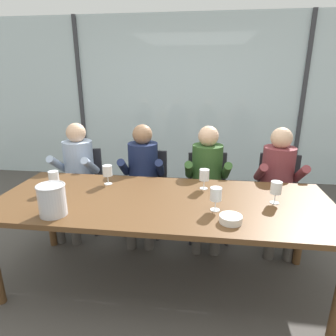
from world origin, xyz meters
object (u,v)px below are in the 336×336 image
Objects in this scene: chair_near_curtain at (83,182)px; person_pale_blue_shirt at (76,171)px; chair_right_of_center at (278,190)px; ice_bucket_primary at (52,200)px; person_olive_shirt at (207,177)px; tasting_bowl at (231,219)px; chair_center at (207,188)px; person_maroon_top at (278,180)px; chair_left_of_center at (147,184)px; person_navy_polo at (142,174)px; dining_table at (162,207)px; wine_glass_by_left_taster at (204,176)px; wine_glass_spare_empty at (276,189)px; wine_glass_by_right_taster at (216,194)px; wine_glass_center_pour at (108,172)px; wine_glass_near_bucket at (54,178)px.

person_pale_blue_shirt is at bearing -100.38° from chair_near_curtain.
ice_bucket_primary reaches higher than chair_right_of_center.
tasting_bowl is at bearing -83.82° from person_olive_shirt.
chair_center is 1.45m from person_pale_blue_shirt.
person_maroon_top is at bearing 1.32° from person_pale_blue_shirt.
chair_left_of_center is 4.01× the size of ice_bucket_primary.
chair_left_of_center is 0.23m from person_navy_polo.
chair_right_of_center is at bearing 40.11° from dining_table.
wine_glass_by_left_taster is (-0.75, -0.51, 0.18)m from person_maroon_top.
wine_glass_spare_empty is (0.50, -0.84, 0.36)m from chair_center.
ice_bucket_primary reaches higher than tasting_bowl.
tasting_bowl is 0.88× the size of wine_glass_by_right_taster.
chair_center is at bearing 4.48° from person_navy_polo.
wine_glass_spare_empty is (0.87, 0.05, 0.18)m from dining_table.
wine_glass_near_bucket is at bearing -151.75° from wine_glass_center_pour.
chair_right_of_center is 1.33m from wine_glass_by_right_taster.
person_maroon_top is 0.92m from wine_glass_by_left_taster.
person_maroon_top reaches higher than wine_glass_near_bucket.
chair_center is 1.00× the size of chair_right_of_center.
dining_table is 0.95m from wine_glass_near_bucket.
chair_left_of_center and chair_center have the same top height.
wine_glass_by_left_taster is at bearing -31.63° from chair_near_curtain.
tasting_bowl is at bearing -33.15° from person_pale_blue_shirt.
wine_glass_spare_empty is at bearing -22.46° from wine_glass_by_left_taster.
chair_center is at bearing -170.00° from chair_right_of_center.
chair_left_of_center is 5.89× the size of tasting_bowl.
wine_glass_by_left_taster is (1.40, -0.51, 0.18)m from person_pale_blue_shirt.
ice_bucket_primary is 1.29× the size of wine_glass_near_bucket.
chair_right_of_center is 0.74× the size of person_pale_blue_shirt.
tasting_bowl is 0.51m from wine_glass_spare_empty.
person_navy_polo is at bearing 68.07° from wine_glass_center_pour.
person_navy_polo is 7.01× the size of wine_glass_spare_empty.
ice_bucket_primary is (-1.84, -1.29, 0.36)m from chair_right_of_center.
dining_table is at bearing -133.28° from chair_right_of_center.
chair_center is 5.17× the size of wine_glass_spare_empty.
wine_glass_by_right_taster is at bearing -93.78° from chair_center.
chair_center reaches higher than tasting_bowl.
wine_glass_center_pour is (-0.53, 0.28, 0.18)m from dining_table.
person_olive_shirt is 7.98× the size of tasting_bowl.
person_navy_polo is 1.38m from tasting_bowl.
person_pale_blue_shirt is at bearing 159.40° from wine_glass_spare_empty.
wine_glass_center_pour reaches higher than chair_center.
wine_glass_spare_empty is (0.51, -0.73, 0.18)m from person_olive_shirt.
chair_right_of_center is (2.19, 0.04, 0.00)m from chair_near_curtain.
person_maroon_top is 7.01× the size of wine_glass_by_left_taster.
person_navy_polo is 7.01× the size of wine_glass_by_right_taster.
wine_glass_spare_empty is at bearing -36.29° from person_navy_polo.
person_pale_blue_shirt is 1.20m from ice_bucket_primary.
chair_near_curtain is 0.75m from chair_left_of_center.
person_pale_blue_shirt is at bearing -179.60° from person_maroon_top.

